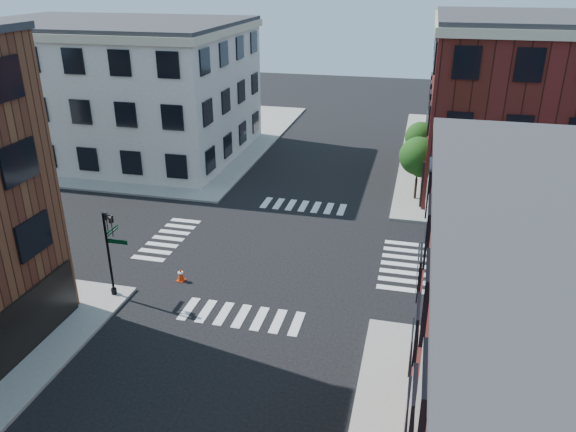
% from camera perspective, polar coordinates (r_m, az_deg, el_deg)
% --- Properties ---
extents(ground, '(120.00, 120.00, 0.00)m').
position_cam_1_polar(ground, '(33.04, -0.99, -3.56)').
color(ground, black).
rests_on(ground, ground).
extents(sidewalk_nw, '(30.00, 30.00, 0.15)m').
position_cam_1_polar(sidewalk_nw, '(58.97, -15.92, 8.02)').
color(sidewalk_nw, gray).
rests_on(sidewalk_nw, ground).
extents(building_nw, '(22.00, 16.00, 11.00)m').
position_cam_1_polar(building_nw, '(52.58, -17.26, 12.13)').
color(building_nw, silver).
rests_on(building_nw, ground).
extents(tree_near, '(2.69, 2.69, 4.49)m').
position_cam_1_polar(tree_near, '(40.19, 13.20, 5.75)').
color(tree_near, black).
rests_on(tree_near, ground).
extents(tree_far, '(2.43, 2.43, 4.07)m').
position_cam_1_polar(tree_far, '(46.03, 13.37, 7.63)').
color(tree_far, black).
rests_on(tree_far, ground).
extents(signal_pole, '(1.29, 1.24, 4.60)m').
position_cam_1_polar(signal_pole, '(28.71, -17.62, -2.81)').
color(signal_pole, black).
rests_on(signal_pole, ground).
extents(box_truck, '(7.64, 2.49, 3.43)m').
position_cam_1_polar(box_truck, '(29.19, 23.01, -5.59)').
color(box_truck, white).
rests_on(box_truck, ground).
extents(traffic_cone, '(0.46, 0.46, 0.74)m').
position_cam_1_polar(traffic_cone, '(30.37, -10.85, -5.88)').
color(traffic_cone, red).
rests_on(traffic_cone, ground).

